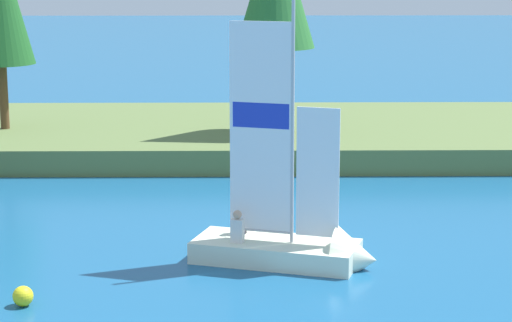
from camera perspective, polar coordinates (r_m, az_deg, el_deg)
name	(u,v)px	position (r m, az deg, el deg)	size (l,w,h in m)	color
shore_bank	(243,135)	(36.44, -0.77, 1.52)	(80.00, 10.23, 0.84)	#5B703D
sailboat	(304,246)	(22.71, 2.76, -4.85)	(4.46, 2.71, 6.83)	silver
channel_buoy	(23,296)	(20.69, -13.18, -7.53)	(0.42, 0.42, 0.42)	yellow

